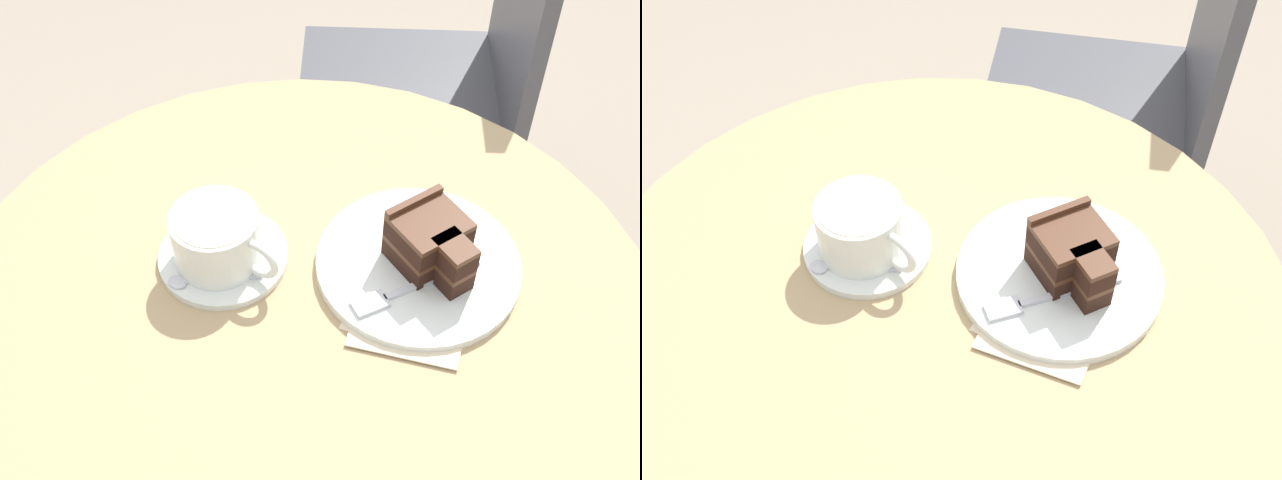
{
  "view_description": "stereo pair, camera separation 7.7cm",
  "coord_description": "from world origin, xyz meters",
  "views": [
    {
      "loc": [
        0.29,
        -0.41,
        1.38
      ],
      "look_at": [
        -0.02,
        0.06,
        0.73
      ],
      "focal_mm": 45.0,
      "sensor_mm": 36.0,
      "label": 1
    },
    {
      "loc": [
        0.35,
        -0.36,
        1.38
      ],
      "look_at": [
        -0.02,
        0.06,
        0.73
      ],
      "focal_mm": 45.0,
      "sensor_mm": 36.0,
      "label": 2
    }
  ],
  "objects": [
    {
      "name": "cafe_chair",
      "position": [
        -0.12,
        0.68,
        0.57
      ],
      "size": [
        0.52,
        0.52,
        0.97
      ],
      "rotation": [
        0.0,
        0.0,
        5.23
      ],
      "color": "#4C4C51",
      "rests_on": "ground"
    },
    {
      "name": "cake_plate",
      "position": [
        0.08,
        0.12,
        0.7
      ],
      "size": [
        0.22,
        0.22,
        0.01
      ],
      "color": "silver",
      "rests_on": "cafe_table"
    },
    {
      "name": "cafe_table",
      "position": [
        0.0,
        0.0,
        0.58
      ],
      "size": [
        0.78,
        0.78,
        0.69
      ],
      "color": "tan",
      "rests_on": "ground"
    },
    {
      "name": "cake_slice",
      "position": [
        0.09,
        0.12,
        0.73
      ],
      "size": [
        0.11,
        0.09,
        0.07
      ],
      "rotation": [
        0.0,
        0.0,
        5.87
      ],
      "color": "black",
      "rests_on": "cake_plate"
    },
    {
      "name": "napkin",
      "position": [
        0.1,
        0.07,
        0.69
      ],
      "size": [
        0.15,
        0.16,
        0.0
      ],
      "rotation": [
        0.0,
        0.0,
        4.88
      ],
      "color": "beige",
      "rests_on": "cafe_table"
    },
    {
      "name": "fork",
      "position": [
        0.08,
        0.07,
        0.71
      ],
      "size": [
        0.09,
        0.14,
        0.0
      ],
      "rotation": [
        0.0,
        0.0,
        4.16
      ],
      "color": "silver",
      "rests_on": "cake_plate"
    },
    {
      "name": "teaspoon",
      "position": [
        -0.1,
        -0.03,
        0.7
      ],
      "size": [
        0.08,
        0.07,
        0.0
      ],
      "rotation": [
        0.0,
        0.0,
        3.8
      ],
      "color": "silver",
      "rests_on": "saucer"
    },
    {
      "name": "saucer",
      "position": [
        -0.11,
        0.01,
        0.7
      ],
      "size": [
        0.14,
        0.14,
        0.01
      ],
      "color": "silver",
      "rests_on": "cafe_table"
    },
    {
      "name": "coffee_cup",
      "position": [
        -0.11,
        0.01,
        0.73
      ],
      "size": [
        0.13,
        0.1,
        0.07
      ],
      "color": "silver",
      "rests_on": "saucer"
    }
  ]
}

